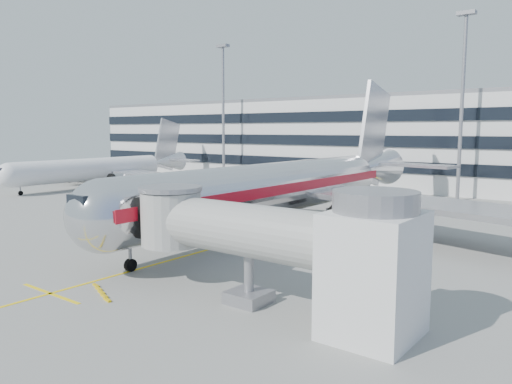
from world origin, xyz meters
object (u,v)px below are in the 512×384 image
Objects in this scene: cargo_container_front at (96,219)px; ramp_worker at (119,231)px; main_jet at (288,186)px; belt_loader at (160,231)px; cargo_container_left at (97,217)px; cargo_container_right at (115,220)px; baggage_tug at (109,218)px.

ramp_worker is (7.04, -2.58, 0.08)m from cargo_container_front.
main_jet is 10.43× the size of belt_loader.
cargo_container_left is 1.38× the size of cargo_container_right.
cargo_container_front is at bearing 127.22° from ramp_worker.
main_jet is at bearing 36.83° from cargo_container_right.
cargo_container_left is 7.85m from ramp_worker.
cargo_container_left is at bearing -144.46° from main_jet.
cargo_container_front is at bearing -176.13° from belt_loader.
cargo_container_left is at bearing -178.06° from belt_loader.
main_jet is 17.88m from cargo_container_right.
main_jet is 13.37m from belt_loader.
baggage_tug is 2.03m from cargo_container_left.
cargo_container_right is 0.79× the size of ramp_worker.
cargo_container_left is (-9.19, -0.31, 0.27)m from belt_loader.
baggage_tug is (-13.84, -11.30, -3.21)m from main_jet.
ramp_worker is at bearing -33.95° from cargo_container_right.
cargo_container_front is at bearing -144.45° from cargo_container_right.
main_jet is 29.10× the size of cargo_container_front.
cargo_container_left is (-15.86, -11.33, -3.32)m from main_jet.
baggage_tug is at bearing -75.74° from cargo_container_right.
cargo_container_right is at bearing -143.17° from main_jet.
baggage_tug is 2.01× the size of cargo_container_front.
belt_loader is at bearing 3.87° from cargo_container_front.
ramp_worker reaches higher than cargo_container_front.
main_jet is 27.63× the size of ramp_worker.
cargo_container_front is at bearing -169.60° from baggage_tug.
main_jet is 25.42× the size of cargo_container_left.
cargo_container_left is 0.40m from cargo_container_front.
belt_loader is at bearing 2.25° from baggage_tug.
cargo_container_right is (-14.04, -10.51, -3.50)m from main_jet.
cargo_container_front is (-8.92, -0.60, 0.20)m from belt_loader.
baggage_tug reaches higher than belt_loader.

